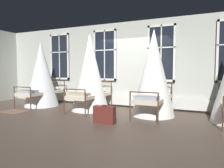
% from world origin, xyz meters
% --- Properties ---
extents(ground, '(21.74, 21.74, 0.00)m').
position_xyz_m(ground, '(0.00, 0.00, 0.00)').
color(ground, '#4C3D33').
extents(back_wall_with_windows, '(11.66, 0.10, 3.09)m').
position_xyz_m(back_wall_with_windows, '(0.00, 1.30, 1.55)').
color(back_wall_with_windows, '#B2B7AD').
rests_on(back_wall_with_windows, ground).
extents(window_bank, '(7.32, 0.10, 2.80)m').
position_xyz_m(window_bank, '(0.00, 1.18, 1.06)').
color(window_bank, black).
rests_on(window_bank, ground).
extents(cot_first, '(1.27, 1.87, 2.44)m').
position_xyz_m(cot_first, '(-3.20, 0.10, 1.18)').
color(cot_first, '#4C3323').
rests_on(cot_first, ground).
extents(cot_second, '(1.27, 1.87, 2.58)m').
position_xyz_m(cot_second, '(-1.10, 0.14, 1.25)').
color(cot_second, '#4C3323').
rests_on(cot_second, ground).
extents(cot_third, '(1.27, 1.88, 2.56)m').
position_xyz_m(cot_third, '(1.05, 0.19, 1.24)').
color(cot_third, '#4C3323').
rests_on(cot_third, ground).
extents(rug_first, '(0.81, 0.57, 0.01)m').
position_xyz_m(rug_first, '(-3.19, -1.16, 0.01)').
color(rug_first, brown).
rests_on(rug_first, ground).
extents(suitcase_dark, '(0.56, 0.22, 0.47)m').
position_xyz_m(suitcase_dark, '(0.15, -1.25, 0.22)').
color(suitcase_dark, '#5B231E').
rests_on(suitcase_dark, ground).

